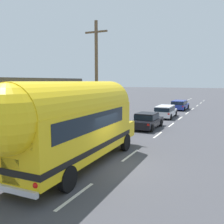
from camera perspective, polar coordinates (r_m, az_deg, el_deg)
ground_plane at (r=12.43m, az=0.89°, el=-12.31°), size 300.00×300.00×0.00m
lane_markings at (r=25.02m, az=8.14°, el=-2.45°), size 3.56×80.00×0.01m
utility_pole at (r=18.70m, az=-3.59°, el=7.99°), size 1.80×0.24×8.50m
painted_bus at (r=11.60m, az=-9.35°, el=-2.05°), size 2.76×10.63×4.12m
car_lead at (r=22.02m, az=8.04°, el=-1.85°), size 1.97×4.34×1.37m
car_second at (r=28.82m, az=12.17°, el=0.31°), size 2.02×4.72×1.37m
car_third at (r=37.09m, az=15.30°, el=1.69°), size 2.07×4.55×1.37m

